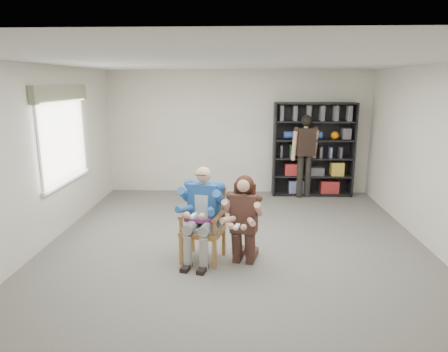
# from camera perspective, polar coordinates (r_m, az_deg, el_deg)

# --- Properties ---
(room_shell) EXTENTS (6.00, 7.00, 2.80)m
(room_shell) POSITION_cam_1_polar(r_m,az_deg,el_deg) (5.77, 1.73, 2.01)
(room_shell) COLOR beige
(room_shell) RESTS_ON ground
(floor) EXTENTS (6.00, 7.00, 0.01)m
(floor) POSITION_cam_1_polar(r_m,az_deg,el_deg) (6.20, 1.64, -10.80)
(floor) COLOR #5F5D57
(floor) RESTS_ON ground
(window_left) EXTENTS (0.16, 2.00, 1.75)m
(window_left) POSITION_cam_1_polar(r_m,az_deg,el_deg) (7.37, -21.86, 5.31)
(window_left) COLOR white
(window_left) RESTS_ON room_shell
(armchair) EXTENTS (0.74, 0.73, 1.07)m
(armchair) POSITION_cam_1_polar(r_m,az_deg,el_deg) (5.77, -3.04, -6.96)
(armchair) COLOR #A46A35
(armchair) RESTS_ON floor
(seated_man) EXTENTS (0.78, 0.95, 1.39)m
(seated_man) POSITION_cam_1_polar(r_m,az_deg,el_deg) (5.71, -3.06, -5.46)
(seated_man) COLOR #2A5592
(seated_man) RESTS_ON floor
(kneeling_woman) EXTENTS (0.72, 0.95, 1.27)m
(kneeling_woman) POSITION_cam_1_polar(r_m,az_deg,el_deg) (5.59, 2.79, -6.50)
(kneeling_woman) COLOR #3E2420
(kneeling_woman) RESTS_ON floor
(bookshelf) EXTENTS (1.80, 0.38, 2.10)m
(bookshelf) POSITION_cam_1_polar(r_m,az_deg,el_deg) (9.21, 12.64, 3.69)
(bookshelf) COLOR black
(bookshelf) RESTS_ON floor
(standing_man) EXTENTS (0.63, 0.46, 1.83)m
(standing_man) POSITION_cam_1_polar(r_m,az_deg,el_deg) (9.02, 11.46, 2.67)
(standing_man) COLOR black
(standing_man) RESTS_ON floor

